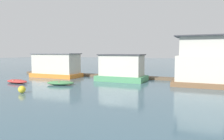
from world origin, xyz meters
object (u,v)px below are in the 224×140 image
(mooring_post_near_left, at_px, (50,68))
(buoy_yellow, at_px, (22,89))
(houseboat_green, at_px, (122,69))
(mooring_post_centre, at_px, (77,70))
(houseboat_orange, at_px, (56,66))
(houseboat_brown, at_px, (202,64))
(dinghy_green, at_px, (60,83))
(dinghy_red, at_px, (17,81))

(mooring_post_near_left, height_order, buoy_yellow, mooring_post_near_left)
(houseboat_green, relative_size, mooring_post_centre, 3.22)
(houseboat_green, bearing_deg, houseboat_orange, 179.04)
(houseboat_orange, height_order, mooring_post_centre, houseboat_orange)
(houseboat_orange, xyz_separation_m, houseboat_green, (9.94, -0.17, -0.11))
(mooring_post_centre, distance_m, buoy_yellow, 13.26)
(houseboat_green, relative_size, mooring_post_near_left, 2.79)
(mooring_post_centre, height_order, mooring_post_near_left, mooring_post_near_left)
(houseboat_orange, relative_size, buoy_yellow, 11.02)
(houseboat_orange, xyz_separation_m, buoy_yellow, (4.94, -11.06, -1.30))
(houseboat_green, bearing_deg, mooring_post_near_left, 170.66)
(houseboat_orange, distance_m, mooring_post_near_left, 3.28)
(houseboat_brown, distance_m, mooring_post_near_left, 21.79)
(houseboat_orange, height_order, mooring_post_near_left, houseboat_orange)
(houseboat_orange, distance_m, houseboat_brown, 19.03)
(houseboat_green, xyz_separation_m, mooring_post_centre, (-7.73, 2.06, -0.59))
(dinghy_green, xyz_separation_m, buoy_yellow, (-0.23, -5.10, 0.09))
(houseboat_orange, height_order, houseboat_green, houseboat_orange)
(dinghy_green, height_order, buoy_yellow, buoy_yellow)
(houseboat_orange, height_order, buoy_yellow, houseboat_orange)
(houseboat_brown, relative_size, dinghy_green, 1.79)
(dinghy_green, bearing_deg, mooring_post_near_left, 134.68)
(mooring_post_near_left, bearing_deg, dinghy_red, -74.66)
(houseboat_green, xyz_separation_m, dinghy_green, (-4.78, -5.80, -1.28))
(houseboat_brown, bearing_deg, mooring_post_near_left, 173.58)
(houseboat_green, height_order, houseboat_brown, houseboat_brown)
(houseboat_brown, height_order, mooring_post_centre, houseboat_brown)
(houseboat_orange, bearing_deg, buoy_yellow, -65.95)
(houseboat_green, height_order, dinghy_red, houseboat_green)
(houseboat_brown, xyz_separation_m, mooring_post_near_left, (-21.62, 2.43, -1.26))
(dinghy_green, height_order, mooring_post_near_left, mooring_post_near_left)
(dinghy_red, distance_m, mooring_post_near_left, 9.04)
(houseboat_green, xyz_separation_m, dinghy_red, (-10.17, -6.62, -1.30))
(mooring_post_centre, bearing_deg, houseboat_orange, -139.31)
(houseboat_green, bearing_deg, dinghy_red, -146.96)
(houseboat_brown, relative_size, mooring_post_near_left, 2.72)
(houseboat_green, distance_m, dinghy_red, 12.20)
(houseboat_orange, height_order, dinghy_green, houseboat_orange)
(houseboat_green, distance_m, buoy_yellow, 12.05)
(houseboat_orange, relative_size, mooring_post_near_left, 3.26)
(dinghy_red, xyz_separation_m, mooring_post_centre, (2.44, 8.68, 0.71))
(dinghy_red, bearing_deg, mooring_post_near_left, 105.34)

